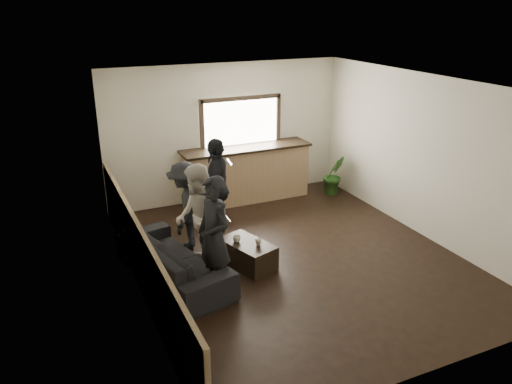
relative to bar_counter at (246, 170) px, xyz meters
name	(u,v)px	position (x,y,z in m)	size (l,w,h in m)	color
ground	(294,257)	(-0.30, -2.70, -0.64)	(5.00, 6.00, 0.01)	black
room_shell	(253,179)	(-1.04, -2.70, 0.83)	(5.01, 6.01, 2.80)	silver
bar_counter	(246,170)	(0.00, 0.00, 0.00)	(2.70, 0.68, 2.13)	#9E7B56
sofa	(173,260)	(-2.26, -2.55, -0.32)	(2.21, 0.86, 0.65)	black
coffee_table	(248,254)	(-1.09, -2.62, -0.44)	(0.50, 0.90, 0.40)	black
cup_a	(237,239)	(-1.23, -2.52, -0.19)	(0.12, 0.12, 0.10)	silver
cup_b	(258,242)	(-0.98, -2.77, -0.19)	(0.10, 0.10, 0.10)	silver
potted_plant	(334,175)	(1.85, -0.48, -0.21)	(0.47, 0.38, 0.86)	#2D6623
person_a	(214,237)	(-1.81, -3.12, 0.23)	(0.56, 0.71, 1.73)	black
person_b	(198,219)	(-1.81, -2.38, 0.20)	(0.78, 0.92, 1.68)	beige
person_c	(185,207)	(-1.79, -1.66, 0.12)	(0.93, 1.13, 1.51)	black
person_d	(217,188)	(-1.12, -1.37, 0.25)	(0.88, 1.12, 1.77)	black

